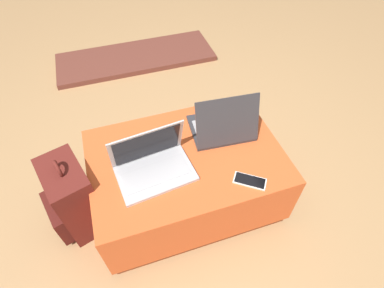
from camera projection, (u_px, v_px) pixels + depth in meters
name	position (u px, v px, depth m)	size (l,w,h in m)	color
ground_plane	(187.00, 196.00, 1.80)	(14.00, 14.00, 0.00)	tan
ottoman	(186.00, 177.00, 1.65)	(0.97, 0.67, 0.39)	maroon
laptop_near	(153.00, 164.00, 1.40)	(0.38, 0.27, 0.24)	#B7B7BC
laptop_far	(223.00, 126.00, 1.57)	(0.34, 0.29, 0.26)	#333338
cell_phone	(250.00, 181.00, 1.40)	(0.16, 0.14, 0.01)	white
backpack	(72.00, 199.00, 1.53)	(0.30, 0.33, 0.52)	#5B1E19
fireplace_hearth	(136.00, 57.00, 2.75)	(1.40, 0.50, 0.04)	brown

